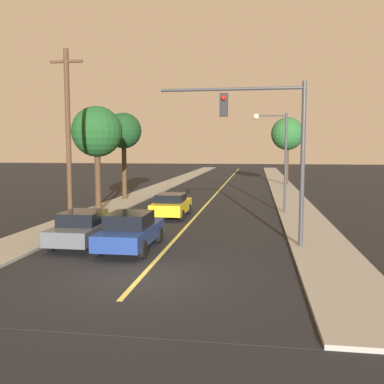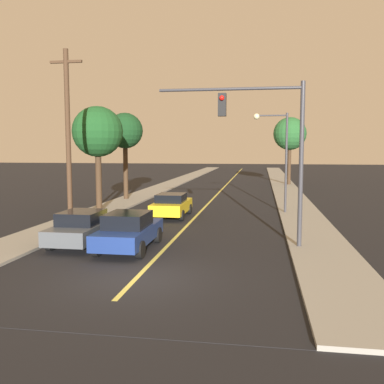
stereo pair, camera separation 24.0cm
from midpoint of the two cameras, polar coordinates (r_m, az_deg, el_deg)
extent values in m
plane|color=black|center=(13.51, -7.51, -11.40)|extent=(200.00, 200.00, 0.00)
cube|color=black|center=(48.69, 4.30, 1.10)|extent=(9.78, 80.00, 0.01)
cube|color=#D1C14C|center=(48.69, 4.30, 1.11)|extent=(0.16, 76.00, 0.00)
cube|color=gray|center=(49.52, -2.81, 1.26)|extent=(2.50, 80.00, 0.12)
cube|color=gray|center=(48.62, 11.53, 1.06)|extent=(2.50, 80.00, 0.12)
cube|color=navy|center=(17.15, -8.55, -5.53)|extent=(1.75, 4.30, 0.60)
cube|color=black|center=(16.88, -8.75, -3.70)|extent=(1.54, 1.93, 0.56)
cylinder|color=black|center=(18.70, -9.78, -5.54)|extent=(0.22, 0.66, 0.66)
cylinder|color=black|center=(18.25, -4.79, -5.76)|extent=(0.22, 0.66, 0.66)
cylinder|color=black|center=(16.25, -12.75, -7.33)|extent=(0.22, 0.66, 0.66)
cylinder|color=black|center=(15.73, -7.05, -7.66)|extent=(0.22, 0.66, 0.66)
cube|color=gold|center=(24.98, -3.02, -1.96)|extent=(1.76, 4.15, 0.61)
cube|color=black|center=(24.75, -3.10, -0.78)|extent=(1.55, 1.87, 0.46)
cylinder|color=black|center=(26.44, -4.23, -2.21)|extent=(0.22, 0.61, 0.61)
cylinder|color=black|center=(26.12, -0.65, -2.29)|extent=(0.22, 0.61, 0.61)
cylinder|color=black|center=(23.97, -5.59, -3.05)|extent=(0.22, 0.61, 0.61)
cylinder|color=black|center=(23.62, -1.66, -3.16)|extent=(0.22, 0.61, 0.61)
cube|color=#474C51|center=(18.40, -14.48, -4.97)|extent=(1.74, 4.17, 0.60)
cube|color=black|center=(18.15, -14.73, -3.32)|extent=(1.53, 1.88, 0.52)
cylinder|color=black|center=(19.95, -15.20, -5.04)|extent=(0.22, 0.60, 0.60)
cylinder|color=black|center=(19.34, -10.68, -5.27)|extent=(0.22, 0.60, 0.60)
cylinder|color=black|center=(17.66, -18.59, -6.54)|extent=(0.22, 0.60, 0.60)
cylinder|color=black|center=(16.98, -13.57, -6.89)|extent=(0.22, 0.60, 0.60)
cylinder|color=#333338|center=(17.33, 14.14, 3.53)|extent=(0.18, 0.18, 6.46)
cylinder|color=#333338|center=(17.43, 4.82, 13.52)|extent=(5.67, 0.12, 0.12)
cube|color=black|center=(17.38, 3.85, 11.52)|extent=(0.32, 0.28, 0.90)
sphere|color=red|center=(17.23, 3.81, 12.40)|extent=(0.20, 0.20, 0.20)
cylinder|color=#333338|center=(26.56, 12.11, 3.81)|extent=(0.14, 0.14, 6.00)
cylinder|color=#333338|center=(26.58, 10.26, 10.00)|extent=(1.82, 0.09, 0.09)
sphere|color=beige|center=(26.57, 8.27, 9.93)|extent=(0.36, 0.36, 0.36)
cylinder|color=#422D1E|center=(21.62, -16.46, 6.69)|extent=(0.24, 0.24, 8.57)
cube|color=#422D1E|center=(22.00, -16.75, 16.33)|extent=(1.60, 0.12, 0.12)
cylinder|color=#3D2B1C|center=(33.35, -9.22, 2.77)|extent=(0.36, 0.36, 4.28)
sphere|color=#143819|center=(33.33, -9.31, 8.08)|extent=(2.71, 2.71, 2.71)
cylinder|color=#3D2B1C|center=(27.09, -12.67, 1.53)|extent=(0.37, 0.37, 3.82)
sphere|color=#19471E|center=(27.04, -12.82, 7.87)|extent=(3.10, 3.10, 3.10)
cylinder|color=#3D2B1C|center=(47.42, 12.39, 3.56)|extent=(0.38, 0.38, 4.24)
sphere|color=#235628|center=(47.41, 12.48, 7.61)|extent=(3.51, 3.51, 3.51)
camera|label=1|loc=(0.12, -90.29, -0.03)|focal=40.00mm
camera|label=2|loc=(0.12, 89.71, 0.03)|focal=40.00mm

